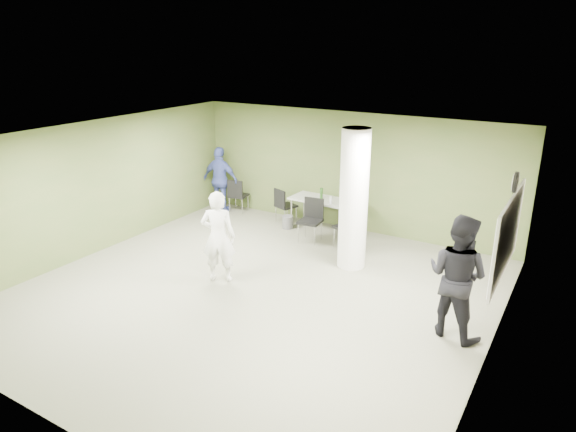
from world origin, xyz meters
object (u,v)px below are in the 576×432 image
Objects in this scene: folding_table at (325,201)px; man_black at (457,276)px; woman_white at (218,237)px; chair_back_left at (237,193)px; man_blue at (221,180)px.

folding_table is 4.85m from man_black.
folding_table is at bearing -123.28° from woman_white.
chair_back_left is 4.06m from woman_white.
man_black is (4.27, 0.36, 0.10)m from woman_white.
folding_table is 2.62m from chair_back_left.
man_blue reaches higher than folding_table.
man_blue is (-6.80, 2.93, -0.11)m from man_black.
man_black reaches higher than chair_back_left.
man_black is at bearing 159.76° from woman_white.
man_blue is at bearing -77.55° from woman_white.
woman_white is 1.01× the size of man_blue.
folding_table is 1.86× the size of chair_back_left.
woman_white is 4.28m from man_black.
man_blue is (-0.41, -0.15, 0.34)m from chair_back_left.
folding_table is 0.97× the size of man_blue.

